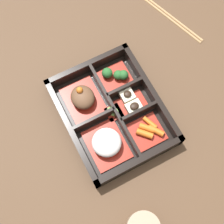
# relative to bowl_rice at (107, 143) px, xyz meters

# --- Properties ---
(ground_plane) EXTENTS (3.00, 3.00, 0.00)m
(ground_plane) POSITION_rel_bowl_rice_xyz_m (0.07, -0.05, -0.03)
(ground_plane) COLOR #4C3523
(bento_base) EXTENTS (0.30, 0.25, 0.01)m
(bento_base) POSITION_rel_bowl_rice_xyz_m (0.07, -0.05, -0.03)
(bento_base) COLOR black
(bento_base) RESTS_ON ground_plane
(bento_rim) EXTENTS (0.30, 0.25, 0.05)m
(bento_rim) POSITION_rel_bowl_rice_xyz_m (0.07, -0.05, -0.01)
(bento_rim) COLOR black
(bento_rim) RESTS_ON ground_plane
(bowl_rice) EXTENTS (0.12, 0.09, 0.05)m
(bowl_rice) POSITION_rel_bowl_rice_xyz_m (0.00, 0.00, 0.00)
(bowl_rice) COLOR maroon
(bowl_rice) RESTS_ON bento_base
(bowl_stew) EXTENTS (0.12, 0.09, 0.06)m
(bowl_stew) POSITION_rel_bowl_rice_xyz_m (0.14, 0.00, -0.00)
(bowl_stew) COLOR maroon
(bowl_stew) RESTS_ON bento_base
(bowl_carrots) EXTENTS (0.08, 0.08, 0.02)m
(bowl_carrots) POSITION_rel_bowl_rice_xyz_m (-0.02, -0.11, -0.01)
(bowl_carrots) COLOR maroon
(bowl_carrots) RESTS_ON bento_base
(bowl_tofu) EXTENTS (0.07, 0.08, 0.03)m
(bowl_tofu) POSITION_rel_bowl_rice_xyz_m (0.07, -0.11, -0.01)
(bowl_tofu) COLOR maroon
(bowl_tofu) RESTS_ON bento_base
(bowl_greens) EXTENTS (0.08, 0.08, 0.03)m
(bowl_greens) POSITION_rel_bowl_rice_xyz_m (0.16, -0.11, -0.01)
(bowl_greens) COLOR maroon
(bowl_greens) RESTS_ON bento_base
(bowl_pickles) EXTENTS (0.04, 0.04, 0.01)m
(bowl_pickles) POSITION_rel_bowl_rice_xyz_m (0.07, -0.06, -0.02)
(bowl_pickles) COLOR maroon
(bowl_pickles) RESTS_ON bento_base
(chopsticks) EXTENTS (0.23, 0.09, 0.01)m
(chopsticks) POSITION_rel_bowl_rice_xyz_m (0.26, -0.35, -0.03)
(chopsticks) COLOR #A87F51
(chopsticks) RESTS_ON ground_plane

